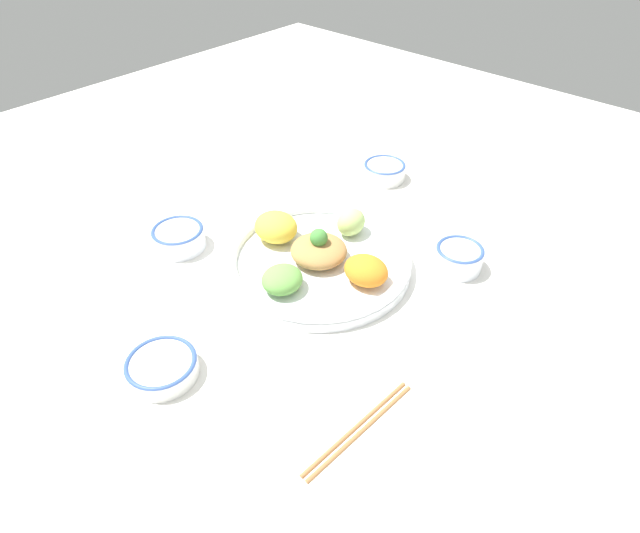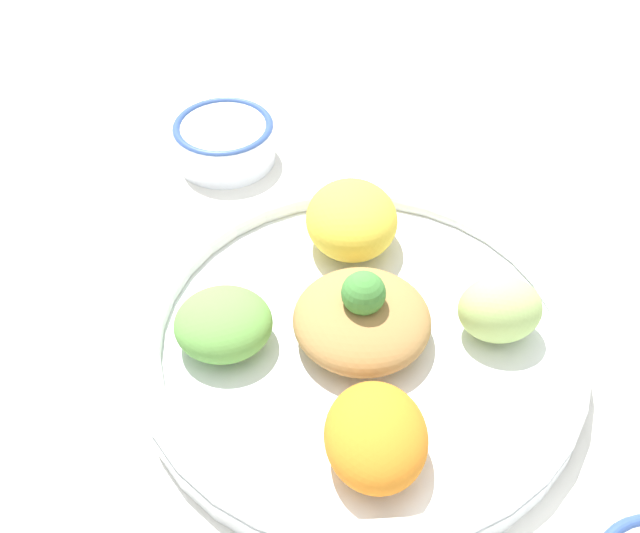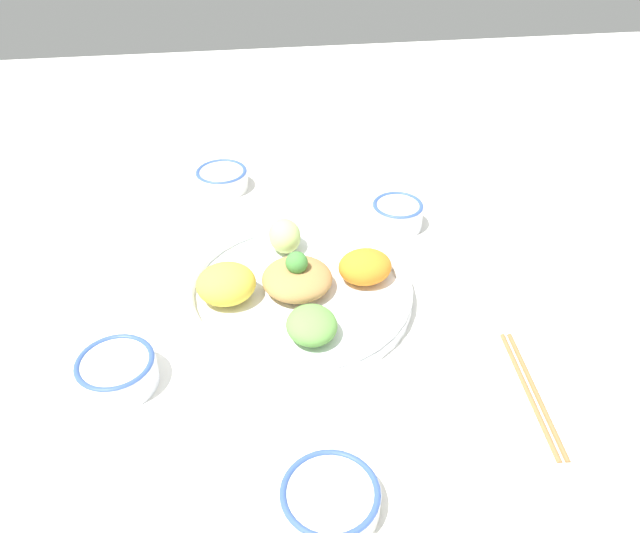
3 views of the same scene
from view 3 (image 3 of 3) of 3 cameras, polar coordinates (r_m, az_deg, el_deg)
ground_plane at (r=0.93m, az=-0.24°, el=-4.41°), size 2.40×2.40×0.00m
salad_platter at (r=0.94m, az=-2.19°, el=-1.93°), size 0.35×0.35×0.09m
sauce_bowl_red at (r=1.11m, az=7.08°, el=4.80°), size 0.09×0.09×0.05m
rice_bowl_blue at (r=0.71m, az=0.93°, el=-20.42°), size 0.11×0.11×0.03m
sauce_bowl_dark at (r=1.23m, az=-8.95°, el=7.97°), size 0.10×0.10×0.04m
rice_bowl_plain at (r=0.85m, az=-18.07°, el=-9.06°), size 0.10×0.10×0.04m
chopsticks_pair_near at (r=0.86m, az=18.85°, el=-10.70°), size 0.03×0.21×0.01m
serving_spoon_main at (r=1.17m, az=-1.58°, el=5.78°), size 0.09×0.11×0.01m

